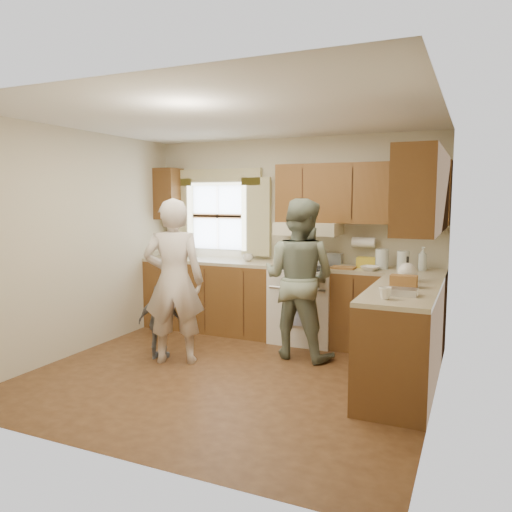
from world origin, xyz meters
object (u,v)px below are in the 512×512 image
at_px(woman_left, 174,281).
at_px(woman_right, 299,279).
at_px(child, 160,322).
at_px(stove, 305,303).

bearing_deg(woman_left, woman_right, -171.27).
distance_m(woman_left, woman_right, 1.35).
relative_size(woman_left, child, 2.14).
bearing_deg(stove, woman_left, -127.62).
bearing_deg(stove, woman_right, -78.50).
xyz_separation_m(stove, child, (-1.23, -1.30, -0.06)).
xyz_separation_m(stove, woman_right, (0.12, -0.61, 0.40)).
bearing_deg(child, woman_left, 154.82).
relative_size(woman_left, woman_right, 1.00).
bearing_deg(child, woman_right, -170.48).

